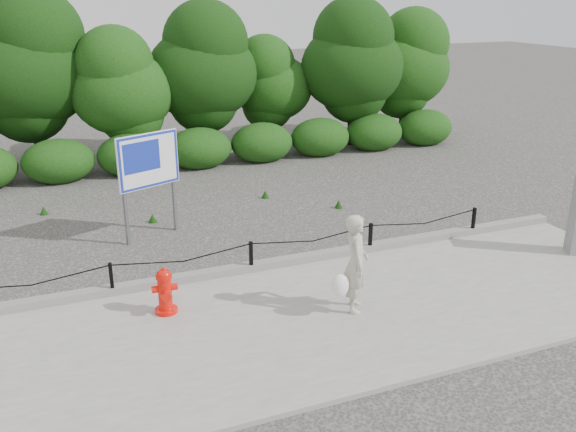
{
  "coord_description": "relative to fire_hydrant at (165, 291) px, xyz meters",
  "views": [
    {
      "loc": [
        -3.21,
        -9.78,
        4.95
      ],
      "look_at": [
        0.82,
        0.2,
        1.0
      ],
      "focal_mm": 38.0,
      "sensor_mm": 36.0,
      "label": 1
    }
  ],
  "objects": [
    {
      "name": "sidewalk",
      "position": [
        1.77,
        -1.06,
        -0.42
      ],
      "size": [
        14.0,
        4.0,
        0.08
      ],
      "primitive_type": "cube",
      "color": "gray",
      "rests_on": "ground"
    },
    {
      "name": "ground",
      "position": [
        1.77,
        0.94,
        -0.46
      ],
      "size": [
        90.0,
        90.0,
        0.0
      ],
      "primitive_type": "plane",
      "color": "#2D2B28",
      "rests_on": "ground"
    },
    {
      "name": "advertising_sign",
      "position": [
        0.43,
        3.51,
        1.15
      ],
      "size": [
        1.33,
        0.62,
        2.28
      ],
      "rotation": [
        0.0,
        0.0,
        0.4
      ],
      "color": "slate",
      "rests_on": "ground"
    },
    {
      "name": "pedestrian",
      "position": [
        2.85,
        -1.04,
        0.43
      ],
      "size": [
        0.79,
        0.7,
        1.64
      ],
      "rotation": [
        0.0,
        0.0,
        1.18
      ],
      "color": "#B4B29A",
      "rests_on": "sidewalk"
    },
    {
      "name": "curb",
      "position": [
        1.77,
        0.99,
        -0.31
      ],
      "size": [
        14.0,
        0.22,
        0.14
      ],
      "primitive_type": "cube",
      "color": "slate",
      "rests_on": "sidewalk"
    },
    {
      "name": "fire_hydrant",
      "position": [
        0.0,
        0.0,
        0.0
      ],
      "size": [
        0.42,
        0.42,
        0.79
      ],
      "rotation": [
        0.0,
        0.0,
        -0.06
      ],
      "color": "red",
      "rests_on": "sidewalk"
    },
    {
      "name": "chain_barrier",
      "position": [
        1.77,
        0.94,
        0.0
      ],
      "size": [
        10.06,
        0.06,
        0.6
      ],
      "color": "black",
      "rests_on": "sidewalk"
    },
    {
      "name": "treeline",
      "position": [
        2.3,
        9.89,
        2.22
      ],
      "size": [
        20.48,
        3.94,
        5.05
      ],
      "color": "black",
      "rests_on": "ground"
    }
  ]
}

